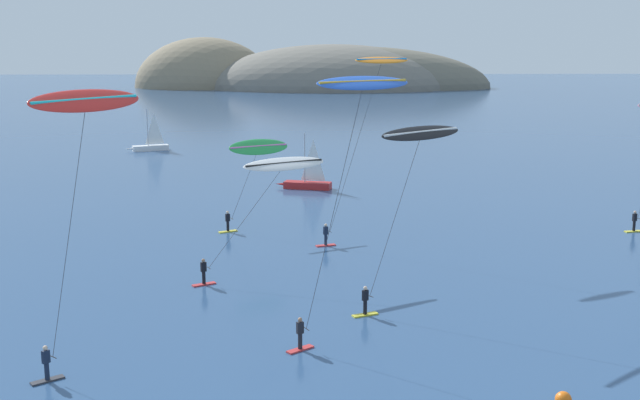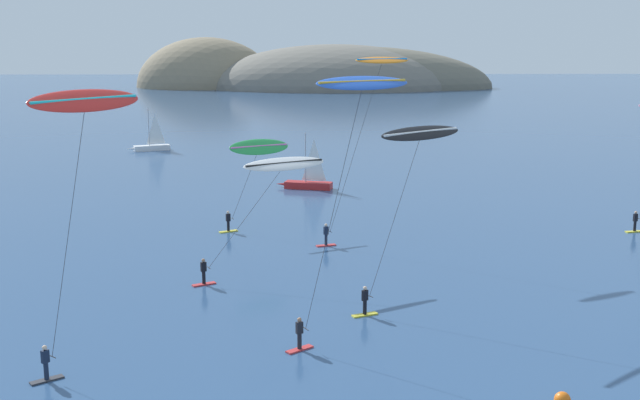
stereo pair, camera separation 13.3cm
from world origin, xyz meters
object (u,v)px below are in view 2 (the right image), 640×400
Objects in this scene: kitesurfer_green at (257,152)px; kitesurfer_white at (279,171)px; kitesurfer_black at (417,147)px; kitesurfer_orange at (376,78)px; kitesurfer_red at (83,119)px; sailboat_near at (306,182)px; sailboat_far at (149,146)px; kitesurfer_blue at (358,104)px; marker_buoy at (562,400)px.

kitesurfer_green is 12.52m from kitesurfer_white.
kitesurfer_orange is at bearing 93.94° from kitesurfer_black.
kitesurfer_orange is 1.07× the size of kitesurfer_red.
sailboat_near is at bearing 103.83° from kitesurfer_orange.
kitesurfer_orange is 12.25m from kitesurfer_white.
sailboat_far is at bearing 98.60° from kitesurfer_red.
kitesurfer_red is (-12.62, -2.86, -0.42)m from kitesurfer_blue.
sailboat_near is 1.01× the size of sailboat_far.
kitesurfer_white is (19.32, -57.51, 6.13)m from sailboat_far.
kitesurfer_blue is at bearing 12.79° from kitesurfer_red.
kitesurfer_white reaches higher than sailboat_far.
kitesurfer_white is 0.84× the size of kitesurfer_black.
kitesurfer_black is (3.77, 5.75, -2.92)m from kitesurfer_blue.
kitesurfer_blue reaches higher than marker_buoy.
marker_buoy is (14.55, -32.34, -5.88)m from kitesurfer_green.
marker_buoy is at bearing -58.15° from kitesurfer_white.
kitesurfer_black is (27.32, -63.66, 8.54)m from sailboat_far.
kitesurfer_white is at bearing 121.85° from marker_buoy.
sailboat_near is 43.03m from kitesurfer_blue.
sailboat_near is 24.65m from kitesurfer_orange.
kitesurfer_orange is at bearing -61.81° from sailboat_far.
kitesurfer_red is at bearing -123.59° from kitesurfer_orange.
sailboat_far is 0.44× the size of kitesurfer_blue.
kitesurfer_black reaches higher than marker_buoy.
sailboat_near is at bearing 86.50° from kitesurfer_white.
kitesurfer_orange reaches higher than sailboat_near.
kitesurfer_green is at bearing 76.97° from kitesurfer_red.
kitesurfer_red is (-10.20, -44.26, 11.05)m from sailboat_near.
kitesurfer_white is (-1.81, -29.50, 6.13)m from sailboat_near.
sailboat_near is 8.49× the size of marker_buoy.
kitesurfer_green is 0.83× the size of kitesurfer_white.
sailboat_near is at bearing -52.98° from sailboat_far.
kitesurfer_red is at bearing -103.03° from kitesurfer_green.
kitesurfer_green is 0.52× the size of kitesurfer_orange.
kitesurfer_black is at bearing -66.77° from sailboat_far.
kitesurfer_red is at bearing -152.26° from kitesurfer_black.
sailboat_near is 0.68× the size of kitesurfer_white.
sailboat_near is 37.17m from kitesurfer_black.
sailboat_far is 60.98m from kitesurfer_white.
marker_buoy is (20.82, -5.24, -11.34)m from kitesurfer_red.
kitesurfer_white is 12.46× the size of marker_buoy.
sailboat_far is 0.81× the size of kitesurfer_green.
marker_buoy is at bearing -44.67° from kitesurfer_blue.
kitesurfer_green reaches higher than sailboat_far.
marker_buoy is at bearing -72.27° from kitesurfer_black.
sailboat_near is 0.82× the size of kitesurfer_green.
kitesurfer_orange reaches higher than kitesurfer_blue.
kitesurfer_blue reaches higher than sailboat_near.
kitesurfer_black is (8.00, -6.15, 2.41)m from kitesurfer_white.
kitesurfer_black is (1.00, -14.55, -3.10)m from kitesurfer_orange.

